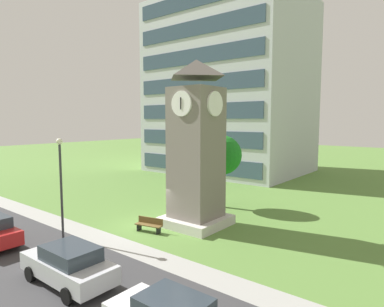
{
  "coord_description": "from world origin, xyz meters",
  "views": [
    {
      "loc": [
        15.49,
        -14.64,
        6.95
      ],
      "look_at": [
        1.15,
        3.32,
        4.63
      ],
      "focal_mm": 31.07,
      "sensor_mm": 36.0,
      "label": 1
    }
  ],
  "objects": [
    {
      "name": "parked_car_silver",
      "position": [
        2.97,
        -7.34,
        0.86
      ],
      "size": [
        4.69,
        2.09,
        1.69
      ],
      "color": "silver",
      "rests_on": "ground"
    },
    {
      "name": "tree_near_tower",
      "position": [
        1.07,
        7.22,
        4.16
      ],
      "size": [
        3.11,
        3.11,
        5.76
      ],
      "color": "#513823",
      "rests_on": "ground"
    },
    {
      "name": "park_bench",
      "position": [
        0.84,
        -0.57,
        0.46
      ],
      "size": [
        1.86,
        0.85,
        0.88
      ],
      "color": "brown",
      "rests_on": "ground"
    },
    {
      "name": "clock_tower",
      "position": [
        2.3,
        2.31,
        4.83
      ],
      "size": [
        3.79,
        3.79,
        10.77
      ],
      "color": "slate",
      "rests_on": "ground"
    },
    {
      "name": "ground_plane",
      "position": [
        0.0,
        0.0,
        0.0
      ],
      "size": [
        160.0,
        160.0,
        0.0
      ],
      "primitive_type": "plane",
      "color": "#567F38"
    },
    {
      "name": "street_asphalt",
      "position": [
        0.0,
        -7.5,
        0.0
      ],
      "size": [
        120.0,
        7.2,
        0.01
      ],
      "primitive_type": "cube",
      "color": "#38383A",
      "rests_on": "ground"
    },
    {
      "name": "office_building",
      "position": [
        -8.94,
        24.26,
        11.2
      ],
      "size": [
        19.21,
        15.32,
        22.4
      ],
      "color": "#B7BCC6",
      "rests_on": "ground"
    },
    {
      "name": "kerb_strip",
      "position": [
        0.0,
        -3.1,
        0.0
      ],
      "size": [
        120.0,
        1.6,
        0.01
      ],
      "primitive_type": "cube",
      "color": "#9E9E99",
      "rests_on": "ground"
    },
    {
      "name": "street_lamp",
      "position": [
        -2.3,
        -4.55,
        3.66
      ],
      "size": [
        0.36,
        0.36,
        5.91
      ],
      "color": "#333338",
      "rests_on": "ground"
    }
  ]
}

